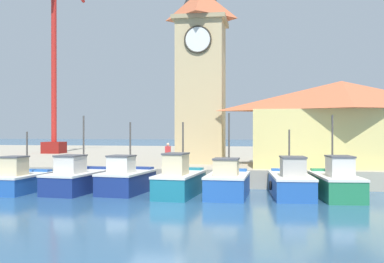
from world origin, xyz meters
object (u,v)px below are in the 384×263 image
fishing_boat_far_left (21,180)px  port_crane_far (205,80)px  fishing_boat_mid_left (180,181)px  fishing_boat_center (228,183)px  warehouse_right (341,123)px  port_crane_near (54,77)px  clock_tower (201,72)px  dock_worker_near_tower (168,155)px  fishing_boat_left_outer (78,179)px  fishing_boat_left_inner (126,179)px  fishing_boat_mid_right (291,182)px  fishing_boat_right_inner (336,183)px

fishing_boat_far_left → port_crane_far: size_ratio=0.20×
fishing_boat_mid_left → fishing_boat_center: 2.64m
warehouse_right → port_crane_near: (-26.97, 13.18, 5.06)m
fishing_boat_far_left → clock_tower: size_ratio=0.29×
dock_worker_near_tower → fishing_boat_center: bearing=-45.3°
port_crane_near → port_crane_far: (15.53, 4.32, -0.01)m
port_crane_near → fishing_boat_far_left: bearing=-68.7°
dock_worker_near_tower → port_crane_far: bearing=90.5°
fishing_boat_left_outer → port_crane_near: 24.28m
fishing_boat_left_inner → port_crane_near: 25.63m
fishing_boat_center → port_crane_far: 26.48m
fishing_boat_left_outer → port_crane_far: bearing=79.7°
fishing_boat_mid_right → fishing_boat_right_inner: bearing=-2.2°
clock_tower → fishing_boat_far_left: bearing=-134.4°
port_crane_far → fishing_boat_far_left: bearing=-106.9°
fishing_boat_right_inner → port_crane_near: port_crane_near is taller
fishing_boat_center → port_crane_far: (-4.36, 24.74, 8.37)m
warehouse_right → port_crane_far: 21.51m
port_crane_far → fishing_boat_center: bearing=-80.0°
fishing_boat_far_left → fishing_boat_left_outer: fishing_boat_left_outer is taller
fishing_boat_mid_right → port_crane_far: (-7.72, 24.00, 8.38)m
fishing_boat_mid_left → dock_worker_near_tower: bearing=110.3°
port_crane_near → warehouse_right: bearing=-26.1°
fishing_boat_center → dock_worker_near_tower: 6.07m
fishing_boat_mid_left → fishing_boat_left_inner: bearing=169.3°
fishing_boat_left_outer → fishing_boat_mid_left: 6.13m
fishing_boat_mid_left → clock_tower: size_ratio=0.34×
fishing_boat_right_inner → port_crane_near: (-25.58, 19.77, 8.37)m
fishing_boat_mid_left → fishing_boat_mid_right: size_ratio=0.95×
fishing_boat_left_outer → dock_worker_near_tower: (4.56, 3.68, 1.24)m
fishing_boat_mid_right → port_crane_near: bearing=139.8°
warehouse_right → dock_worker_near_tower: 11.84m
fishing_boat_mid_right → warehouse_right: (3.72, 6.49, 3.33)m
fishing_boat_far_left → fishing_boat_center: fishing_boat_center is taller
fishing_boat_left_inner → warehouse_right: (12.94, 6.57, 3.32)m
fishing_boat_right_inner → clock_tower: size_ratio=0.36×
fishing_boat_left_inner → port_crane_far: bearing=86.4°
fishing_boat_left_inner → fishing_boat_mid_left: size_ratio=0.88×
fishing_boat_mid_right → fishing_boat_left_inner: bearing=-179.5°
fishing_boat_mid_left → port_crane_far: size_ratio=0.24×
fishing_boat_center → warehouse_right: warehouse_right is taller
fishing_boat_left_outer → fishing_boat_right_inner: bearing=0.4°
fishing_boat_mid_left → fishing_boat_mid_right: (6.00, 0.68, -0.05)m
fishing_boat_mid_left → fishing_boat_right_inner: (8.33, 0.59, -0.02)m
clock_tower → fishing_boat_right_inner: bearing=-45.8°
fishing_boat_mid_right → dock_worker_near_tower: fishing_boat_mid_right is taller
port_crane_far → clock_tower: bearing=-83.9°
fishing_boat_mid_right → port_crane_far: port_crane_far is taller
fishing_boat_left_inner → fishing_boat_mid_left: fishing_boat_left_inner is taller
clock_tower → warehouse_right: clock_tower is taller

